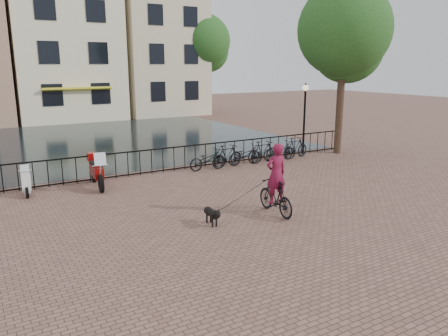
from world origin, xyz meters
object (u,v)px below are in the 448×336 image
lamp_post (305,107)px  dog (212,215)px  cyclist (276,183)px  motorcycle (96,167)px  scooter (26,177)px

lamp_post → dog: bearing=-144.5°
cyclist → motorcycle: bearing=-52.2°
lamp_post → cyclist: 8.96m
cyclist → motorcycle: cyclist is taller
dog → scooter: bearing=128.2°
lamp_post → motorcycle: bearing=-177.3°
lamp_post → cyclist: size_ratio=1.37×
lamp_post → scooter: (-12.49, -0.17, -1.78)m
lamp_post → dog: size_ratio=4.20×
dog → motorcycle: bearing=110.8°
cyclist → dog: cyclist is taller
motorcycle → lamp_post: bearing=7.8°
dog → motorcycle: size_ratio=0.39×
lamp_post → cyclist: bearing=-135.8°
lamp_post → motorcycle: lamp_post is taller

